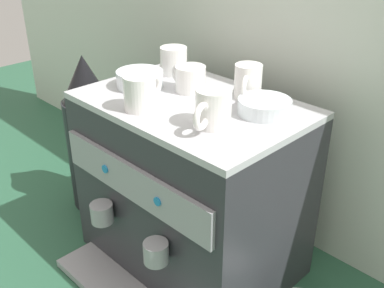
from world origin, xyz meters
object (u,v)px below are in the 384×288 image
(ceramic_cup_1, at_px, (212,109))
(ceramic_cup_4, at_px, (248,82))
(ceramic_bowl_0, at_px, (140,79))
(ceramic_cup_0, at_px, (190,78))
(ceramic_cup_2, at_px, (141,92))
(ceramic_bowl_1, at_px, (264,107))
(ceramic_cup_3, at_px, (174,60))
(coffee_grinder, at_px, (90,135))
(espresso_machine, at_px, (191,187))

(ceramic_cup_1, relative_size, ceramic_cup_4, 1.16)
(ceramic_bowl_0, bearing_deg, ceramic_cup_1, -8.19)
(ceramic_cup_0, distance_m, ceramic_bowl_0, 0.13)
(ceramic_cup_0, xyz_separation_m, ceramic_bowl_0, (-0.11, -0.07, -0.01))
(ceramic_cup_2, height_order, ceramic_bowl_1, ceramic_cup_2)
(ceramic_cup_0, relative_size, ceramic_cup_2, 0.97)
(ceramic_cup_1, relative_size, ceramic_cup_3, 1.18)
(ceramic_bowl_0, distance_m, coffee_grinder, 0.35)
(ceramic_cup_4, distance_m, coffee_grinder, 0.57)
(ceramic_cup_4, xyz_separation_m, ceramic_bowl_1, (0.09, -0.05, -0.02))
(ceramic_cup_2, xyz_separation_m, ceramic_bowl_0, (-0.11, 0.09, -0.02))
(ceramic_cup_1, bearing_deg, ceramic_cup_2, -165.83)
(ceramic_cup_0, xyz_separation_m, ceramic_cup_1, (0.18, -0.11, 0.01))
(ceramic_cup_3, height_order, ceramic_bowl_1, ceramic_cup_3)
(ceramic_cup_1, relative_size, ceramic_bowl_0, 0.99)
(espresso_machine, bearing_deg, ceramic_cup_2, -115.01)
(ceramic_cup_3, xyz_separation_m, ceramic_bowl_1, (0.34, -0.04, -0.02))
(ceramic_cup_3, bearing_deg, ceramic_bowl_1, -7.42)
(ceramic_cup_1, bearing_deg, ceramic_bowl_1, 74.92)
(ceramic_bowl_0, height_order, ceramic_bowl_1, ceramic_bowl_0)
(ceramic_cup_1, xyz_separation_m, ceramic_bowl_0, (-0.29, 0.04, -0.02))
(espresso_machine, xyz_separation_m, ceramic_cup_2, (-0.05, -0.11, 0.27))
(ceramic_cup_0, relative_size, ceramic_cup_3, 1.12)
(coffee_grinder, bearing_deg, ceramic_cup_3, 30.40)
(ceramic_cup_0, bearing_deg, ceramic_cup_4, 26.19)
(ceramic_cup_3, relative_size, ceramic_bowl_1, 0.83)
(espresso_machine, xyz_separation_m, ceramic_bowl_1, (0.16, 0.07, 0.25))
(ceramic_cup_3, height_order, coffee_grinder, ceramic_cup_3)
(ceramic_cup_1, bearing_deg, ceramic_bowl_0, 171.81)
(ceramic_cup_1, height_order, ceramic_bowl_1, ceramic_cup_1)
(ceramic_cup_0, relative_size, coffee_grinder, 0.22)
(ceramic_cup_1, height_order, ceramic_cup_2, ceramic_cup_1)
(espresso_machine, height_order, ceramic_cup_0, ceramic_cup_0)
(ceramic_cup_1, xyz_separation_m, ceramic_cup_4, (-0.05, 0.17, 0.00))
(ceramic_cup_1, distance_m, ceramic_bowl_0, 0.29)
(ceramic_cup_4, xyz_separation_m, coffee_grinder, (-0.49, -0.14, -0.26))
(ceramic_cup_0, bearing_deg, ceramic_bowl_1, 4.92)
(espresso_machine, bearing_deg, ceramic_cup_0, 137.47)
(ceramic_cup_2, bearing_deg, ceramic_cup_3, 120.72)
(ceramic_bowl_1, bearing_deg, ceramic_cup_3, 172.58)
(ceramic_cup_3, height_order, ceramic_cup_4, ceramic_cup_4)
(ceramic_bowl_1, bearing_deg, espresso_machine, -156.87)
(espresso_machine, xyz_separation_m, coffee_grinder, (-0.41, -0.03, 0.01))
(ceramic_cup_1, relative_size, ceramic_cup_2, 1.02)
(ceramic_cup_1, height_order, coffee_grinder, ceramic_cup_1)
(espresso_machine, relative_size, ceramic_cup_3, 5.46)
(ceramic_cup_0, bearing_deg, espresso_machine, -42.53)
(espresso_machine, xyz_separation_m, ceramic_cup_3, (-0.18, 0.11, 0.27))
(ceramic_cup_0, relative_size, ceramic_bowl_1, 0.93)
(ceramic_cup_1, relative_size, ceramic_bowl_1, 0.98)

